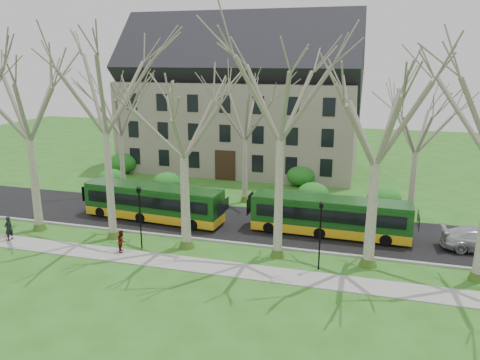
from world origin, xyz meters
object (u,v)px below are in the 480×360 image
(bus_lead, at_px, (153,202))
(bus_follow, at_px, (330,216))
(pedestrian_a, at_px, (9,228))
(pedestrian_b, at_px, (122,241))

(bus_lead, relative_size, bus_follow, 1.00)
(pedestrian_a, xyz_separation_m, pedestrian_b, (8.74, 0.37, -0.12))
(bus_follow, bearing_deg, bus_lead, -176.53)
(bus_lead, distance_m, pedestrian_a, 10.48)
(bus_follow, distance_m, pedestrian_a, 22.98)
(bus_follow, bearing_deg, pedestrian_b, -150.68)
(bus_follow, relative_size, pedestrian_a, 6.52)
(bus_follow, bearing_deg, pedestrian_a, -160.11)
(bus_lead, relative_size, pedestrian_b, 7.60)
(pedestrian_a, bearing_deg, bus_follow, 115.26)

